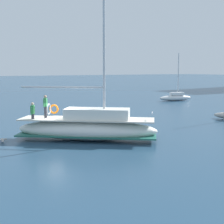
% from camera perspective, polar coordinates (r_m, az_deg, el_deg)
% --- Properties ---
extents(ground_plane, '(400.00, 400.00, 0.00)m').
position_cam_1_polar(ground_plane, '(24.06, -9.07, -4.41)').
color(ground_plane, navy).
extents(main_sailboat, '(7.79, 9.05, 13.40)m').
position_cam_1_polar(main_sailboat, '(23.14, -4.08, -2.51)').
color(main_sailboat, white).
rests_on(main_sailboat, ground).
extents(moored_sloop_far, '(2.21, 5.49, 7.13)m').
position_cam_1_polar(moored_sloop_far, '(52.05, 10.66, 2.48)').
color(moored_sloop_far, white).
rests_on(moored_sloop_far, ground).
extents(seagull, '(1.09, 0.48, 0.17)m').
position_cam_1_polar(seagull, '(23.67, -17.90, -4.42)').
color(seagull, silver).
rests_on(seagull, ground).
extents(mooring_buoy, '(0.51, 0.51, 0.86)m').
position_cam_1_polar(mooring_buoy, '(31.66, -4.99, -1.23)').
color(mooring_buoy, yellow).
rests_on(mooring_buoy, ground).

